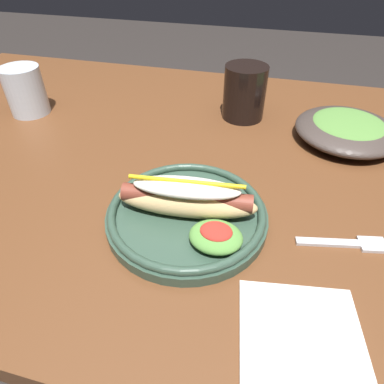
{
  "coord_description": "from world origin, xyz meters",
  "views": [
    {
      "loc": [
        0.17,
        -0.52,
        1.09
      ],
      "look_at": [
        0.07,
        -0.14,
        0.77
      ],
      "focal_mm": 31.7,
      "sensor_mm": 36.0,
      "label": 1
    }
  ],
  "objects_px": {
    "soda_cup": "(245,92)",
    "hot_dog_plate": "(188,210)",
    "fork": "(349,243)",
    "napkin": "(301,333)",
    "water_cup": "(25,91)",
    "side_bowl": "(347,129)"
  },
  "relations": [
    {
      "from": "water_cup",
      "to": "soda_cup",
      "type": "bearing_deg",
      "value": 11.92
    },
    {
      "from": "side_bowl",
      "to": "soda_cup",
      "type": "bearing_deg",
      "value": 166.71
    },
    {
      "from": "soda_cup",
      "to": "hot_dog_plate",
      "type": "bearing_deg",
      "value": -94.94
    },
    {
      "from": "hot_dog_plate",
      "to": "napkin",
      "type": "xyz_separation_m",
      "value": [
        0.16,
        -0.14,
        -0.02
      ]
    },
    {
      "from": "fork",
      "to": "water_cup",
      "type": "xyz_separation_m",
      "value": [
        -0.66,
        0.24,
        0.05
      ]
    },
    {
      "from": "side_bowl",
      "to": "hot_dog_plate",
      "type": "bearing_deg",
      "value": -128.61
    },
    {
      "from": "hot_dog_plate",
      "to": "soda_cup",
      "type": "bearing_deg",
      "value": 85.06
    },
    {
      "from": "water_cup",
      "to": "side_bowl",
      "type": "height_order",
      "value": "water_cup"
    },
    {
      "from": "fork",
      "to": "napkin",
      "type": "distance_m",
      "value": 0.16
    },
    {
      "from": "fork",
      "to": "napkin",
      "type": "bearing_deg",
      "value": -123.64
    },
    {
      "from": "side_bowl",
      "to": "water_cup",
      "type": "bearing_deg",
      "value": -175.9
    },
    {
      "from": "fork",
      "to": "water_cup",
      "type": "bearing_deg",
      "value": 148.97
    },
    {
      "from": "hot_dog_plate",
      "to": "soda_cup",
      "type": "xyz_separation_m",
      "value": [
        0.03,
        0.35,
        0.03
      ]
    },
    {
      "from": "hot_dog_plate",
      "to": "soda_cup",
      "type": "distance_m",
      "value": 0.35
    },
    {
      "from": "fork",
      "to": "water_cup",
      "type": "distance_m",
      "value": 0.7
    },
    {
      "from": "fork",
      "to": "soda_cup",
      "type": "bearing_deg",
      "value": 108.71
    },
    {
      "from": "fork",
      "to": "napkin",
      "type": "xyz_separation_m",
      "value": [
        -0.06,
        -0.15,
        -0.0
      ]
    },
    {
      "from": "hot_dog_plate",
      "to": "soda_cup",
      "type": "height_order",
      "value": "soda_cup"
    },
    {
      "from": "fork",
      "to": "side_bowl",
      "type": "distance_m",
      "value": 0.29
    },
    {
      "from": "fork",
      "to": "side_bowl",
      "type": "bearing_deg",
      "value": 75.66
    },
    {
      "from": "hot_dog_plate",
      "to": "fork",
      "type": "height_order",
      "value": "hot_dog_plate"
    },
    {
      "from": "water_cup",
      "to": "napkin",
      "type": "relative_size",
      "value": 0.78
    }
  ]
}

